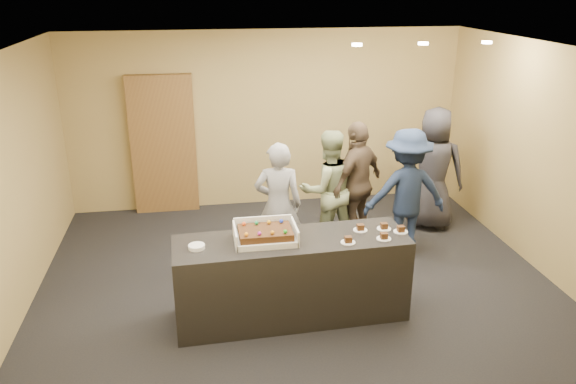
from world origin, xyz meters
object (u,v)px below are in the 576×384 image
Objects in this scene: serving_counter at (291,278)px; plate_stack at (197,247)px; storage_cabinet at (163,145)px; person_dark_suit at (433,169)px; person_brown_extra at (357,184)px; sheet_cake at (265,232)px; person_server_grey at (278,205)px; person_navy_man at (406,192)px; person_sage_man at (328,189)px; cake_box at (265,236)px.

plate_stack is at bearing -178.43° from serving_counter.
serving_counter is at bearing -66.58° from storage_cabinet.
storage_cabinet is at bearing 7.07° from person_dark_suit.
plate_stack is 2.73m from person_brown_extra.
person_server_grey is at bearing 75.41° from sheet_cake.
person_brown_extra is at bearing -31.46° from storage_cabinet.
person_navy_man reaches higher than serving_counter.
person_brown_extra is (1.17, 1.65, 0.39)m from serving_counter.
sheet_cake is at bearing 4.73° from plate_stack.
person_dark_suit is at bearing 38.09° from serving_counter.
serving_counter is 3.56m from storage_cabinet.
sheet_cake is (-0.27, 0.00, 0.55)m from serving_counter.
person_sage_man is at bearing 62.89° from serving_counter.
person_server_grey is at bearing 75.15° from cake_box.
sheet_cake is 2.36m from person_navy_man.
person_dark_suit reaches higher than person_sage_man.
person_dark_suit is (0.66, 0.71, 0.05)m from person_navy_man.
serving_counter is at bearing 95.93° from person_server_grey.
person_brown_extra is at bearing -33.08° from person_navy_man.
person_server_grey reaches higher than serving_counter.
person_navy_man is at bearing 72.22° from person_dark_suit.
storage_cabinet is at bearing -47.04° from person_server_grey.
person_server_grey is at bearing 86.23° from serving_counter.
cake_box is 3.85× the size of plate_stack.
serving_counter is 4.52× the size of sheet_cake.
storage_cabinet is 12.93× the size of plate_stack.
storage_cabinet is 3.39m from cake_box.
serving_counter is 0.61m from sheet_cake.
storage_cabinet reaches higher than sheet_cake.
storage_cabinet reaches higher than plate_stack.
person_server_grey is 0.84m from person_sage_man.
person_navy_man is (1.71, 1.28, 0.38)m from serving_counter.
sheet_cake is 3.30m from person_dark_suit.
person_server_grey is 0.96× the size of person_navy_man.
person_server_grey is 0.91× the size of person_dark_suit.
storage_cabinet reaches higher than person_brown_extra.
cake_box is 1.21m from person_server_grey.
person_dark_suit is at bearing 155.95° from person_brown_extra.
person_brown_extra is (-0.54, 0.38, 0.01)m from person_navy_man.
person_navy_man is at bearing 26.59° from plate_stack.
person_server_grey is at bearing 44.30° from person_dark_suit.
person_sage_man is (0.72, 0.43, 0.00)m from person_server_grey.
plate_stack is at bearing -82.34° from storage_cabinet.
sheet_cake is 0.69m from plate_stack.
cake_box is at bearing 83.00° from person_server_grey.
person_sage_man is at bearing 57.45° from sheet_cake.
serving_counter is at bearing -0.00° from sheet_cake.
serving_counter is 1.51× the size of person_server_grey.
plate_stack is 0.10× the size of person_brown_extra.
person_sage_man is (1.71, 1.67, -0.12)m from plate_stack.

